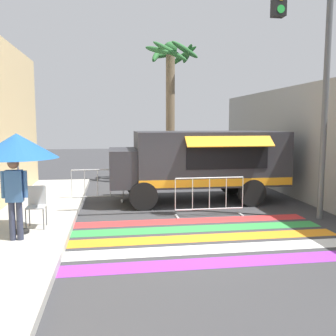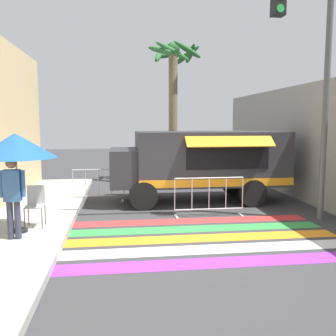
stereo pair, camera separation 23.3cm
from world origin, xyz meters
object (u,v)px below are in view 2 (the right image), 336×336
(barricade_front, at_px, (209,197))
(vendor_person, at_px, (13,193))
(patio_umbrella, at_px, (15,146))
(food_truck, at_px, (197,160))
(barricade_side, at_px, (99,186))
(palm_tree, at_px, (174,86))
(traffic_signal_pole, at_px, (300,49))
(folding_chair, at_px, (35,202))

(barricade_front, bearing_deg, vendor_person, -156.80)
(patio_umbrella, xyz_separation_m, barricade_front, (4.75, 1.51, -1.57))
(patio_umbrella, relative_size, vendor_person, 1.28)
(food_truck, relative_size, patio_umbrella, 2.56)
(patio_umbrella, height_order, vendor_person, patio_umbrella)
(food_truck, xyz_separation_m, vendor_person, (-4.78, -4.05, -0.23))
(patio_umbrella, height_order, barricade_side, patio_umbrella)
(palm_tree, bearing_deg, barricade_front, -89.47)
(patio_umbrella, bearing_deg, food_truck, 36.37)
(traffic_signal_pole, bearing_deg, barricade_front, 160.97)
(folding_chair, relative_size, vendor_person, 0.56)
(traffic_signal_pole, bearing_deg, palm_tree, 107.20)
(folding_chair, relative_size, barricade_front, 0.49)
(traffic_signal_pole, height_order, palm_tree, traffic_signal_pole)
(patio_umbrella, relative_size, barricade_front, 1.13)
(patio_umbrella, bearing_deg, vendor_person, -86.23)
(vendor_person, distance_m, palm_tree, 10.13)
(barricade_side, bearing_deg, traffic_signal_pole, -29.90)
(patio_umbrella, relative_size, palm_tree, 0.36)
(traffic_signal_pole, relative_size, folding_chair, 6.83)
(palm_tree, bearing_deg, vendor_person, -118.86)
(folding_chair, height_order, palm_tree, palm_tree)
(vendor_person, distance_m, barricade_front, 5.17)
(traffic_signal_pole, bearing_deg, folding_chair, -177.38)
(patio_umbrella, height_order, barricade_front, patio_umbrella)
(traffic_signal_pole, bearing_deg, food_truck, 127.16)
(food_truck, relative_size, barricade_side, 3.37)
(folding_chair, bearing_deg, food_truck, 48.59)
(food_truck, height_order, palm_tree, palm_tree)
(traffic_signal_pole, height_order, folding_chair, traffic_signal_pole)
(folding_chair, bearing_deg, barricade_side, 83.37)
(patio_umbrella, bearing_deg, traffic_signal_pole, 6.34)
(vendor_person, bearing_deg, barricade_front, 6.26)
(vendor_person, bearing_deg, traffic_signal_pole, -6.43)
(traffic_signal_pole, distance_m, barricade_front, 4.56)
(traffic_signal_pole, distance_m, folding_chair, 7.63)
(traffic_signal_pole, xyz_separation_m, vendor_person, (-6.88, -1.28, -3.33))
(barricade_front, bearing_deg, barricade_side, 143.82)
(palm_tree, bearing_deg, barricade_side, -127.24)
(food_truck, bearing_deg, folding_chair, -145.85)
(barricade_side, bearing_deg, patio_umbrella, -112.27)
(folding_chair, distance_m, vendor_person, 1.08)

